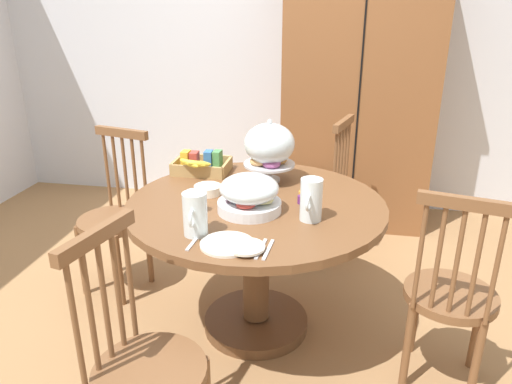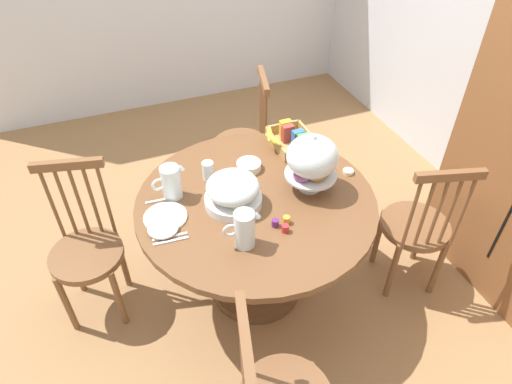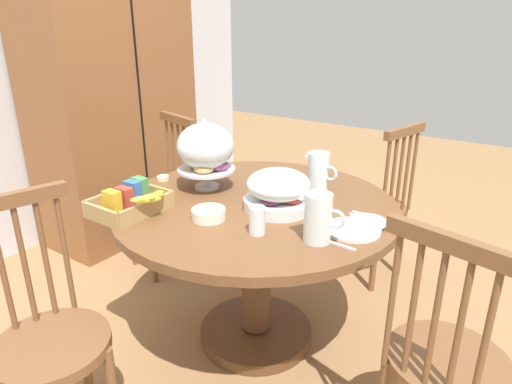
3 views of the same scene
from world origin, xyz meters
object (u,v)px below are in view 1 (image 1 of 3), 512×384
object	(u,v)px
windsor_chair_facing_door	(144,370)
pastry_stand_with_dome	(269,147)
wooden_armoire	(358,98)
windsor_chair_near_window	(320,193)
china_plate_small	(246,247)
dining_table	(256,237)
cereal_basket	(201,165)
orange_juice_pitcher	(195,216)
butter_dish	(270,164)
china_plate_large	(227,244)
cereal_bowl	(208,190)
drinking_glass	(194,202)
fruit_platter_covered	(249,194)
windsor_chair_far_side	(450,298)
milk_pitcher	(311,201)
windsor_chair_by_cabinet	(115,219)

from	to	relation	value
windsor_chair_facing_door	pastry_stand_with_dome	xyz separation A→B (m)	(0.25, 1.21, 0.48)
wooden_armoire	windsor_chair_facing_door	bearing A→B (deg)	-106.46
windsor_chair_near_window	china_plate_small	world-z (taller)	windsor_chair_near_window
dining_table	cereal_basket	world-z (taller)	cereal_basket
orange_juice_pitcher	butter_dish	bearing A→B (deg)	80.39
pastry_stand_with_dome	china_plate_large	bearing A→B (deg)	-93.64
cereal_bowl	butter_dish	world-z (taller)	cereal_bowl
windsor_chair_near_window	drinking_glass	distance (m)	1.25
fruit_platter_covered	orange_juice_pitcher	world-z (taller)	orange_juice_pitcher
dining_table	china_plate_small	world-z (taller)	china_plate_small
windsor_chair_near_window	fruit_platter_covered	xyz separation A→B (m)	(-0.28, -1.02, 0.37)
dining_table	windsor_chair_facing_door	xyz separation A→B (m)	(-0.23, -0.91, -0.09)
windsor_chair_far_side	china_plate_small	size ratio (longest dim) A/B	6.50
china_plate_large	milk_pitcher	bearing A→B (deg)	45.01
drinking_glass	orange_juice_pitcher	bearing A→B (deg)	-71.31
wooden_armoire	milk_pitcher	xyz separation A→B (m)	(-0.22, -1.73, -0.16)
windsor_chair_facing_door	butter_dish	bearing A→B (deg)	81.78
wooden_armoire	china_plate_small	distance (m)	2.13
windsor_chair_by_cabinet	drinking_glass	xyz separation A→B (m)	(0.64, -0.44, 0.34)
wooden_armoire	china_plate_large	distance (m)	2.12
wooden_armoire	pastry_stand_with_dome	distance (m)	1.35
dining_table	drinking_glass	distance (m)	0.41
windsor_chair_far_side	wooden_armoire	bearing A→B (deg)	102.67
windsor_chair_far_side	china_plate_large	bearing A→B (deg)	-166.19
milk_pitcher	drinking_glass	distance (m)	0.54
windsor_chair_by_cabinet	china_plate_large	bearing A→B (deg)	-40.21
wooden_armoire	fruit_platter_covered	distance (m)	1.77
windsor_chair_near_window	windsor_chair_far_side	distance (m)	1.31
milk_pitcher	cereal_basket	world-z (taller)	milk_pitcher
windsor_chair_near_window	cereal_basket	bearing A→B (deg)	-141.81
windsor_chair_far_side	milk_pitcher	world-z (taller)	windsor_chair_far_side
china_plate_large	cereal_bowl	bearing A→B (deg)	113.24
windsor_chair_by_cabinet	orange_juice_pitcher	distance (m)	1.04
fruit_platter_covered	china_plate_large	distance (m)	0.36
china_plate_large	windsor_chair_facing_door	bearing A→B (deg)	-115.05
fruit_platter_covered	china_plate_small	xyz separation A→B (m)	(0.06, -0.38, -0.07)
wooden_armoire	windsor_chair_near_window	size ratio (longest dim) A/B	2.01
windsor_chair_facing_door	orange_juice_pitcher	xyz separation A→B (m)	(0.05, 0.51, 0.37)
dining_table	wooden_armoire	bearing A→B (deg)	72.36
cereal_bowl	china_plate_large	bearing A→B (deg)	-66.76
windsor_chair_near_window	cereal_basket	distance (m)	0.91
orange_juice_pitcher	milk_pitcher	xyz separation A→B (m)	(0.46, 0.24, 0.00)
orange_juice_pitcher	milk_pitcher	size ratio (longest dim) A/B	0.97
windsor_chair_far_side	windsor_chair_by_cabinet	bearing A→B (deg)	164.37
dining_table	drinking_glass	xyz separation A→B (m)	(-0.26, -0.18, 0.25)
cereal_basket	fruit_platter_covered	bearing A→B (deg)	-52.64
milk_pitcher	butter_dish	xyz separation A→B (m)	(-0.30, 0.73, -0.08)
dining_table	cereal_bowl	bearing A→B (deg)	167.64
windsor_chair_far_side	butter_dish	size ratio (longest dim) A/B	16.25
fruit_platter_covered	china_plate_large	world-z (taller)	fruit_platter_covered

